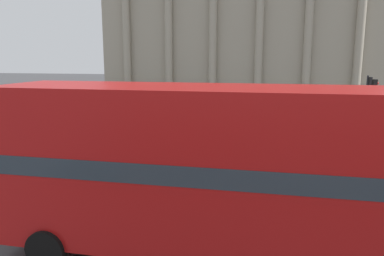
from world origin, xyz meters
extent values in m
cylinder|color=black|center=(-5.65, 7.67, 0.49)|extent=(0.98, 0.22, 0.98)
cylinder|color=black|center=(-5.65, 5.18, 0.49)|extent=(0.98, 0.22, 0.98)
cube|color=#B71414|center=(-1.41, 6.43, 1.39)|extent=(11.27, 2.49, 1.80)
cube|color=#2D3842|center=(-1.41, 6.43, 2.52)|extent=(11.05, 2.52, 0.45)
cube|color=#B71414|center=(-1.41, 6.43, 3.51)|extent=(11.27, 2.49, 1.54)
cylinder|color=#A39984|center=(-18.14, 41.87, 10.98)|extent=(0.90, 0.90, 21.97)
cylinder|color=#A39984|center=(-12.85, 41.87, 10.98)|extent=(0.90, 0.90, 21.97)
cylinder|color=#A39984|center=(-7.56, 41.87, 10.98)|extent=(0.90, 0.90, 21.97)
cylinder|color=#A39984|center=(-2.26, 41.87, 10.98)|extent=(0.90, 0.90, 21.97)
cylinder|color=#A39984|center=(3.03, 41.87, 10.98)|extent=(0.90, 0.90, 21.97)
cylinder|color=black|center=(4.30, 18.58, 1.96)|extent=(0.12, 0.12, 3.93)
cube|color=black|center=(4.48, 18.58, 3.48)|extent=(0.20, 0.24, 0.70)
sphere|color=red|center=(4.59, 18.58, 3.63)|extent=(0.14, 0.14, 0.14)
cylinder|color=black|center=(5.54, 24.73, 1.87)|extent=(0.12, 0.12, 3.74)
cube|color=black|center=(5.72, 24.73, 3.29)|extent=(0.20, 0.24, 0.70)
sphere|color=gold|center=(5.83, 24.73, 3.44)|extent=(0.14, 0.14, 0.14)
cylinder|color=#282B33|center=(3.11, 12.93, 0.39)|extent=(0.14, 0.14, 0.78)
cylinder|color=#282B33|center=(3.29, 12.93, 0.39)|extent=(0.14, 0.14, 0.78)
cylinder|color=yellow|center=(3.20, 12.93, 1.09)|extent=(0.32, 0.32, 0.62)
sphere|color=tan|center=(3.20, 12.93, 1.50)|extent=(0.21, 0.21, 0.21)
cylinder|color=#282B33|center=(3.00, 11.42, 0.42)|extent=(0.14, 0.14, 0.84)
cylinder|color=#282B33|center=(3.18, 11.42, 0.42)|extent=(0.14, 0.14, 0.84)
cylinder|color=black|center=(3.09, 11.42, 1.17)|extent=(0.32, 0.32, 0.66)
sphere|color=tan|center=(3.09, 11.42, 1.61)|extent=(0.23, 0.23, 0.23)
camera|label=1|loc=(-0.60, -1.99, 4.95)|focal=35.00mm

